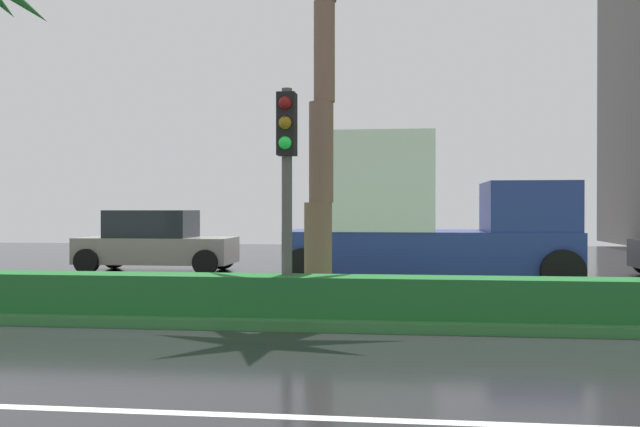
% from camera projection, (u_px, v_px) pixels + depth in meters
% --- Properties ---
extents(ground_plane, '(90.00, 42.00, 0.10)m').
position_uv_depth(ground_plane, '(174.00, 304.00, 13.21)').
color(ground_plane, black).
extents(median_strip, '(85.50, 4.00, 0.15)m').
position_uv_depth(median_strip, '(155.00, 304.00, 12.22)').
color(median_strip, '#2D6B33').
rests_on(median_strip, ground_plane).
extents(median_hedge, '(76.50, 0.70, 0.60)m').
position_uv_depth(median_hedge, '(123.00, 293.00, 10.83)').
color(median_hedge, '#1E6028').
rests_on(median_hedge, median_strip).
extents(traffic_signal_median_right, '(0.28, 0.43, 3.46)m').
position_uv_depth(traffic_signal_median_right, '(287.00, 159.00, 10.60)').
color(traffic_signal_median_right, '#4C4C47').
rests_on(traffic_signal_median_right, median_strip).
extents(car_in_traffic_second, '(4.30, 2.02, 1.72)m').
position_uv_depth(car_in_traffic_second, '(156.00, 242.00, 19.45)').
color(car_in_traffic_second, gray).
rests_on(car_in_traffic_second, ground_plane).
extents(box_truck_lead, '(6.40, 2.64, 3.46)m').
position_uv_depth(box_truck_lead, '(425.00, 218.00, 15.82)').
color(box_truck_lead, navy).
rests_on(box_truck_lead, ground_plane).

